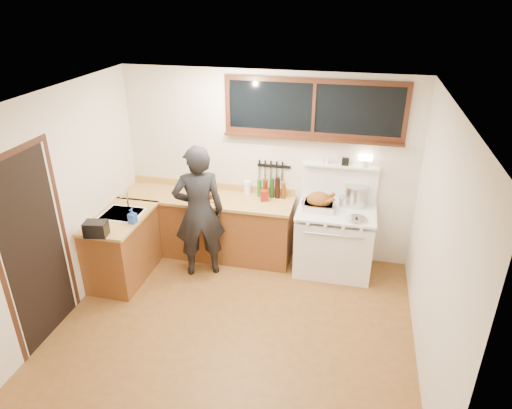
% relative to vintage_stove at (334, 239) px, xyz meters
% --- Properties ---
extents(ground_plane, '(4.00, 3.50, 0.02)m').
position_rel_vintage_stove_xyz_m(ground_plane, '(-1.00, -1.41, -0.48)').
color(ground_plane, brown).
extents(room_shell, '(4.10, 3.60, 2.65)m').
position_rel_vintage_stove_xyz_m(room_shell, '(-1.00, -1.41, 1.18)').
color(room_shell, beige).
rests_on(room_shell, ground).
extents(counter_back, '(2.44, 0.64, 1.00)m').
position_rel_vintage_stove_xyz_m(counter_back, '(-1.80, 0.04, -0.01)').
color(counter_back, brown).
rests_on(counter_back, ground).
extents(counter_left, '(0.64, 1.09, 0.90)m').
position_rel_vintage_stove_xyz_m(counter_left, '(-2.70, -0.79, -0.02)').
color(counter_left, brown).
rests_on(counter_left, ground).
extents(sink_unit, '(0.50, 0.45, 0.37)m').
position_rel_vintage_stove_xyz_m(sink_unit, '(-2.68, -0.71, 0.38)').
color(sink_unit, white).
rests_on(sink_unit, counter_left).
extents(vintage_stove, '(1.02, 0.74, 1.58)m').
position_rel_vintage_stove_xyz_m(vintage_stove, '(0.00, 0.00, 0.00)').
color(vintage_stove, white).
rests_on(vintage_stove, ground).
extents(back_window, '(2.32, 0.13, 0.77)m').
position_rel_vintage_stove_xyz_m(back_window, '(-0.40, 0.31, 1.60)').
color(back_window, black).
rests_on(back_window, room_shell).
extents(left_doorway, '(0.02, 1.04, 2.17)m').
position_rel_vintage_stove_xyz_m(left_doorway, '(-2.99, -1.96, 0.62)').
color(left_doorway, black).
rests_on(left_doorway, ground).
extents(knife_strip, '(0.46, 0.03, 0.28)m').
position_rel_vintage_stove_xyz_m(knife_strip, '(-0.92, 0.32, 0.84)').
color(knife_strip, black).
rests_on(knife_strip, room_shell).
extents(man, '(0.78, 0.66, 1.81)m').
position_rel_vintage_stove_xyz_m(man, '(-1.73, -0.45, 0.44)').
color(man, black).
rests_on(man, ground).
extents(soap_bottle, '(0.10, 0.10, 0.19)m').
position_rel_vintage_stove_xyz_m(soap_bottle, '(-2.43, -0.90, 0.53)').
color(soap_bottle, blue).
rests_on(soap_bottle, counter_left).
extents(toaster, '(0.28, 0.22, 0.18)m').
position_rel_vintage_stove_xyz_m(toaster, '(-2.70, -1.29, 0.52)').
color(toaster, black).
rests_on(toaster, counter_left).
extents(cutting_board, '(0.41, 0.35, 0.13)m').
position_rel_vintage_stove_xyz_m(cutting_board, '(-1.75, -0.04, 0.48)').
color(cutting_board, tan).
rests_on(cutting_board, counter_back).
extents(roast_turkey, '(0.45, 0.31, 0.24)m').
position_rel_vintage_stove_xyz_m(roast_turkey, '(-0.23, -0.02, 0.53)').
color(roast_turkey, silver).
rests_on(roast_turkey, vintage_stove).
extents(stockpot, '(0.35, 0.35, 0.28)m').
position_rel_vintage_stove_xyz_m(stockpot, '(0.22, 0.22, 0.58)').
color(stockpot, silver).
rests_on(stockpot, vintage_stove).
extents(saucepan, '(0.17, 0.29, 0.12)m').
position_rel_vintage_stove_xyz_m(saucepan, '(0.08, 0.19, 0.49)').
color(saucepan, silver).
rests_on(saucepan, vintage_stove).
extents(pot_lid, '(0.28, 0.28, 0.04)m').
position_rel_vintage_stove_xyz_m(pot_lid, '(0.26, -0.21, 0.45)').
color(pot_lid, silver).
rests_on(pot_lid, vintage_stove).
extents(coffee_tin, '(0.12, 0.11, 0.15)m').
position_rel_vintage_stove_xyz_m(coffee_tin, '(-0.98, 0.09, 0.51)').
color(coffee_tin, maroon).
rests_on(coffee_tin, counter_back).
extents(pitcher, '(0.13, 0.13, 0.18)m').
position_rel_vintage_stove_xyz_m(pitcher, '(-1.26, 0.27, 0.52)').
color(pitcher, white).
rests_on(pitcher, counter_back).
extents(bottle_cluster, '(0.39, 0.07, 0.30)m').
position_rel_vintage_stove_xyz_m(bottle_cluster, '(-0.91, 0.22, 0.57)').
color(bottle_cluster, black).
rests_on(bottle_cluster, counter_back).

